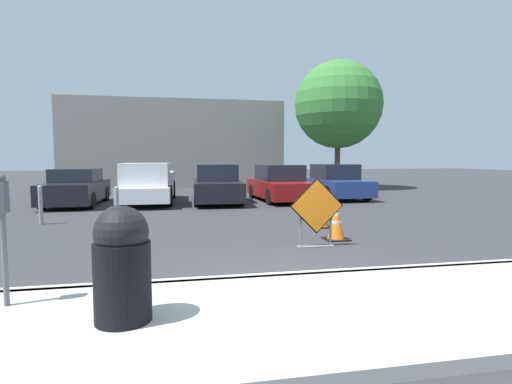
# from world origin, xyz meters

# --- Properties ---
(ground_plane) EXTENTS (96.00, 96.00, 0.00)m
(ground_plane) POSITION_xyz_m (0.00, 10.00, 0.00)
(ground_plane) COLOR #333335
(sidewalk_strip) EXTENTS (23.05, 2.67, 0.14)m
(sidewalk_strip) POSITION_xyz_m (0.00, -1.33, 0.07)
(sidewalk_strip) COLOR #ADAAA3
(sidewalk_strip) RESTS_ON ground_plane
(curb_lip) EXTENTS (23.05, 0.20, 0.14)m
(curb_lip) POSITION_xyz_m (0.00, 0.00, 0.07)
(curb_lip) COLOR #ADAAA3
(curb_lip) RESTS_ON ground_plane
(road_closed_sign) EXTENTS (1.13, 0.20, 1.41)m
(road_closed_sign) POSITION_xyz_m (1.26, 2.16, 0.74)
(road_closed_sign) COLOR black
(road_closed_sign) RESTS_ON ground_plane
(traffic_cone_nearest) EXTENTS (0.52, 0.52, 0.77)m
(traffic_cone_nearest) POSITION_xyz_m (1.94, 2.78, 0.38)
(traffic_cone_nearest) COLOR black
(traffic_cone_nearest) RESTS_ON ground_plane
(traffic_cone_second) EXTENTS (0.45, 0.45, 0.58)m
(traffic_cone_second) POSITION_xyz_m (2.19, 4.34, 0.28)
(traffic_cone_second) COLOR black
(traffic_cone_second) RESTS_ON ground_plane
(traffic_cone_third) EXTENTS (0.48, 0.48, 0.81)m
(traffic_cone_third) POSITION_xyz_m (2.54, 5.85, 0.40)
(traffic_cone_third) COLOR black
(traffic_cone_third) RESTS_ON ground_plane
(traffic_cone_fourth) EXTENTS (0.39, 0.39, 0.76)m
(traffic_cone_fourth) POSITION_xyz_m (2.89, 7.34, 0.37)
(traffic_cone_fourth) COLOR black
(traffic_cone_fourth) RESTS_ON ground_plane
(parked_car_nearest) EXTENTS (1.90, 4.24, 1.41)m
(parked_car_nearest) POSITION_xyz_m (-5.34, 10.94, 0.65)
(parked_car_nearest) COLOR black
(parked_car_nearest) RESTS_ON ground_plane
(pickup_truck) EXTENTS (2.06, 5.40, 1.62)m
(pickup_truck) POSITION_xyz_m (-2.64, 10.94, 0.74)
(pickup_truck) COLOR silver
(pickup_truck) RESTS_ON ground_plane
(parked_car_second) EXTENTS (2.01, 4.70, 1.56)m
(parked_car_second) POSITION_xyz_m (0.08, 10.87, 0.71)
(parked_car_second) COLOR black
(parked_car_second) RESTS_ON ground_plane
(parked_car_third) EXTENTS (2.15, 4.57, 1.53)m
(parked_car_third) POSITION_xyz_m (2.79, 11.00, 0.70)
(parked_car_third) COLOR maroon
(parked_car_third) RESTS_ON ground_plane
(parked_car_fourth) EXTENTS (2.00, 4.33, 1.54)m
(parked_car_fourth) POSITION_xyz_m (5.50, 11.52, 0.70)
(parked_car_fourth) COLOR navy
(parked_car_fourth) RESTS_ON ground_plane
(trash_bin) EXTENTS (0.57, 0.57, 1.19)m
(trash_bin) POSITION_xyz_m (-2.07, -1.30, 0.74)
(trash_bin) COLOR black
(trash_bin) RESTS_ON sidewalk_strip
(bollard_nearest) EXTENTS (0.12, 0.12, 1.02)m
(bollard_nearest) POSITION_xyz_m (-3.19, 6.26, 0.54)
(bollard_nearest) COLOR gray
(bollard_nearest) RESTS_ON ground_plane
(bollard_second) EXTENTS (0.12, 0.12, 1.08)m
(bollard_second) POSITION_xyz_m (-5.18, 6.26, 0.57)
(bollard_second) COLOR gray
(bollard_second) RESTS_ON ground_plane
(parking_meter) EXTENTS (0.11, 0.15, 1.50)m
(parking_meter) POSITION_xyz_m (-3.42, -0.60, 1.16)
(parking_meter) COLOR #59595B
(parking_meter) RESTS_ON sidewalk_strip
(building_facade_backdrop) EXTENTS (13.77, 5.00, 5.46)m
(building_facade_backdrop) POSITION_xyz_m (-1.62, 22.06, 2.73)
(building_facade_backdrop) COLOR gray
(building_facade_backdrop) RESTS_ON ground_plane
(street_tree_behind_lot) EXTENTS (5.10, 5.10, 7.48)m
(street_tree_behind_lot) POSITION_xyz_m (7.81, 16.84, 4.93)
(street_tree_behind_lot) COLOR #513823
(street_tree_behind_lot) RESTS_ON ground_plane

